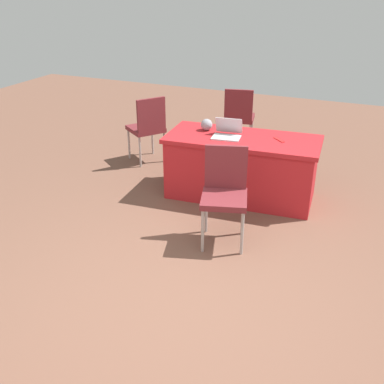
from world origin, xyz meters
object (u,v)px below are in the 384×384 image
at_px(table_foreground, 241,167).
at_px(chair_near_front, 225,189).
at_px(chair_tucked_left, 148,125).
at_px(yarn_ball, 207,125).
at_px(scissors_red, 279,140).
at_px(chair_tucked_right, 239,114).
at_px(laptop_silver, 227,134).

xyz_separation_m(table_foreground, chair_near_front, (-0.15, 1.03, 0.19)).
xyz_separation_m(chair_tucked_left, yarn_ball, (-1.07, 0.47, 0.27)).
height_order(yarn_ball, scissors_red, yarn_ball).
bearing_deg(chair_tucked_right, table_foreground, -82.48).
height_order(table_foreground, chair_near_front, chair_near_front).
bearing_deg(yarn_ball, scissors_red, 179.23).
distance_m(table_foreground, yarn_ball, 0.66).
bearing_deg(chair_tucked_right, laptop_silver, -88.79).
xyz_separation_m(chair_near_front, scissors_red, (-0.26, -1.10, 0.19)).
height_order(laptop_silver, yarn_ball, laptop_silver).
bearing_deg(table_foreground, yarn_ball, -9.35).
bearing_deg(chair_near_front, scissors_red, -119.74).
xyz_separation_m(chair_tucked_left, laptop_silver, (-1.38, 0.61, 0.24)).
relative_size(table_foreground, scissors_red, 10.19).
height_order(chair_near_front, laptop_silver, chair_near_front).
bearing_deg(chair_tucked_left, chair_near_front, -96.98).
xyz_separation_m(chair_near_front, chair_tucked_right, (0.70, -2.62, -0.02)).
bearing_deg(chair_tucked_left, chair_tucked_right, -7.91).
height_order(chair_near_front, scissors_red, chair_near_front).
distance_m(table_foreground, chair_near_front, 1.06).
relative_size(yarn_ball, scissors_red, 0.77).
bearing_deg(chair_tucked_left, laptop_silver, -77.84).
bearing_deg(chair_tucked_left, yarn_ball, -77.69).
bearing_deg(laptop_silver, yarn_ball, -31.61).
height_order(chair_tucked_right, laptop_silver, laptop_silver).
distance_m(chair_tucked_right, yarn_ball, 1.54).
relative_size(chair_near_front, yarn_ball, 6.97).
relative_size(chair_near_front, chair_tucked_left, 1.02).
distance_m(table_foreground, scissors_red, 0.56).
distance_m(chair_tucked_left, scissors_red, 2.03).
bearing_deg(laptop_silver, chair_tucked_right, -84.59).
xyz_separation_m(chair_near_front, laptop_silver, (0.32, -0.97, 0.23)).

